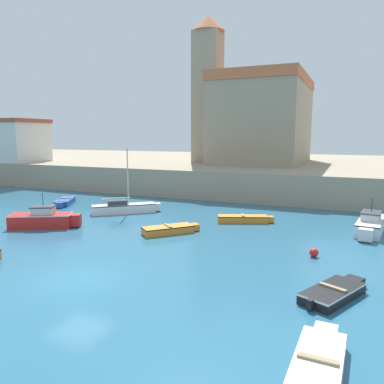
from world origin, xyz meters
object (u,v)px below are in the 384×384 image
Objects in this scene: dinghy_black_1 at (334,292)px; harbor_shed_near_wharf at (10,140)px; dinghy_orange_3 at (244,219)px; dinghy_blue_7 at (65,201)px; dinghy_orange_4 at (170,229)px; mooring_buoy at (314,252)px; sailboat_white_0 at (125,208)px; motorboat_red_6 at (43,219)px; dinghy_white_9 at (318,365)px; church at (257,116)px; motorboat_white_5 at (371,224)px.

harbor_shed_near_wharf reaches higher than dinghy_black_1.
dinghy_orange_3 is 17.48m from dinghy_blue_7.
dinghy_orange_4 is 7.32× the size of mooring_buoy.
harbor_shed_near_wharf reaches higher than sailboat_white_0.
motorboat_red_6 is (-8.95, -2.08, 0.33)m from dinghy_orange_4.
sailboat_white_0 is at bearing -23.81° from harbor_shed_near_wharf.
mooring_buoy is at bearing -8.05° from dinghy_orange_4.
dinghy_orange_3 reaches higher than dinghy_black_1.
dinghy_black_1 is (16.96, -10.63, -0.24)m from sailboat_white_0.
sailboat_white_0 reaches higher than motorboat_red_6.
motorboat_red_6 is 1.15× the size of dinghy_white_9.
dinghy_blue_7 is at bearing 144.74° from dinghy_white_9.
harbor_shed_near_wharf is at bearing 153.98° from dinghy_orange_4.
sailboat_white_0 is at bearing -103.39° from church.
motorboat_white_5 is at bearing 19.62° from motorboat_red_6.
dinghy_black_1 is at bearing 88.40° from dinghy_white_9.
dinghy_black_1 is at bearing -71.18° from church.
dinghy_black_1 is at bearing -12.22° from motorboat_red_6.
motorboat_red_6 is 0.51× the size of harbor_shed_near_wharf.
dinghy_orange_3 is 18.00m from dinghy_white_9.
sailboat_white_0 is 1.30× the size of dinghy_white_9.
motorboat_white_5 is at bearing 66.54° from mooring_buoy.
sailboat_white_0 is at bearing 147.91° from dinghy_black_1.
dinghy_black_1 is 5.14m from mooring_buoy.
motorboat_red_6 is at bearing -57.19° from dinghy_blue_7.
dinghy_white_9 reaches higher than dinghy_black_1.
dinghy_orange_4 is at bearing -26.02° from harbor_shed_near_wharf.
motorboat_red_6 reaches higher than dinghy_orange_3.
dinghy_black_1 is 0.90× the size of dinghy_orange_3.
dinghy_blue_7 is at bearing 163.74° from mooring_buoy.
motorboat_red_6 is at bearing -160.38° from motorboat_white_5.
dinghy_white_9 is at bearing -48.30° from dinghy_orange_4.
dinghy_orange_3 is 1.10× the size of dinghy_blue_7.
harbor_shed_near_wharf reaches higher than dinghy_blue_7.
dinghy_orange_4 reaches higher than mooring_buoy.
motorboat_white_5 is 0.59× the size of harbor_shed_near_wharf.
dinghy_orange_3 is at bearing 29.29° from motorboat_red_6.
dinghy_black_1 is at bearing -58.73° from dinghy_orange_3.
dinghy_orange_4 is 0.72× the size of motorboat_red_6.
church is 33.51m from harbor_shed_near_wharf.
motorboat_red_6 is at bearing -37.44° from harbor_shed_near_wharf.
sailboat_white_0 is 0.58× the size of harbor_shed_near_wharf.
dinghy_orange_3 is 6.22m from dinghy_orange_4.
church is (12.87, 21.94, 8.58)m from dinghy_blue_7.
dinghy_orange_3 is 0.44× the size of harbor_shed_near_wharf.
sailboat_white_0 is at bearing 145.91° from dinghy_orange_4.
dinghy_black_1 is 11.91m from motorboat_white_5.
mooring_buoy is (9.31, -1.32, -0.03)m from dinghy_orange_4.
motorboat_red_6 is (-19.51, 4.22, 0.36)m from dinghy_black_1.
motorboat_red_6 reaches higher than dinghy_orange_4.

